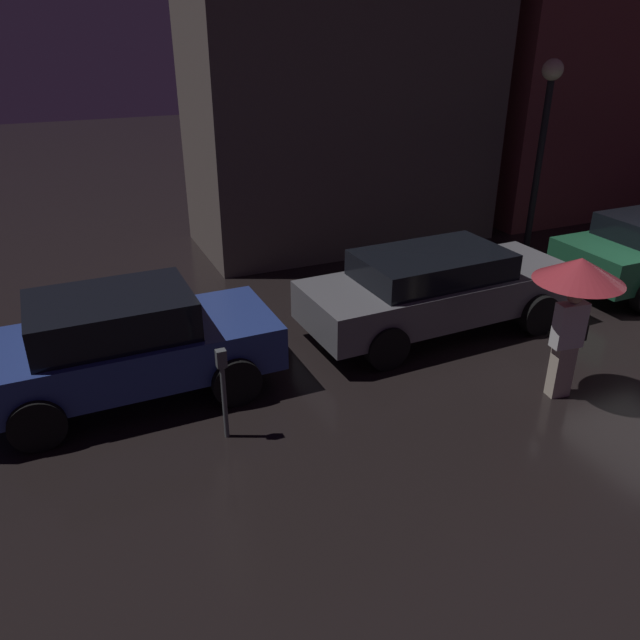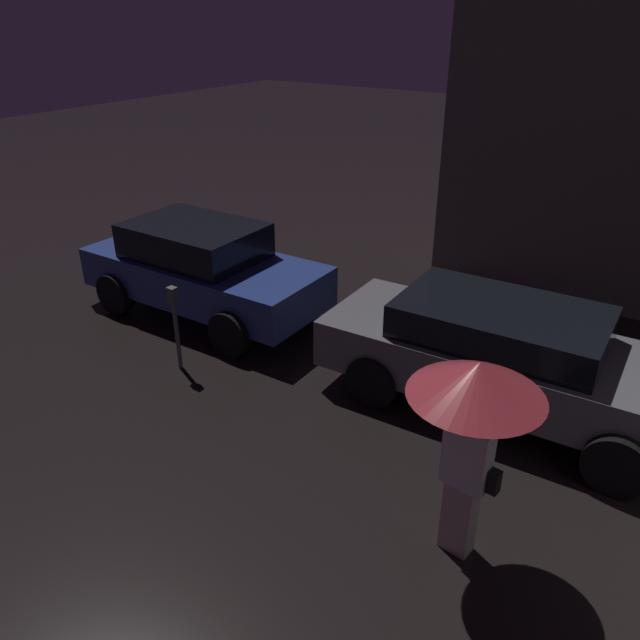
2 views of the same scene
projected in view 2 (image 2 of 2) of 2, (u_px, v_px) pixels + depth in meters
parked_car_blue at (202, 268)px, 9.96m from camera, size 4.00×1.88×1.49m
parked_car_grey at (508, 356)px, 7.52m from camera, size 4.66×1.88×1.38m
pedestrian_with_umbrella at (475, 400)px, 5.09m from camera, size 1.14×1.14×2.01m
parking_meter at (175, 319)px, 8.38m from camera, size 0.12×0.10×1.23m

